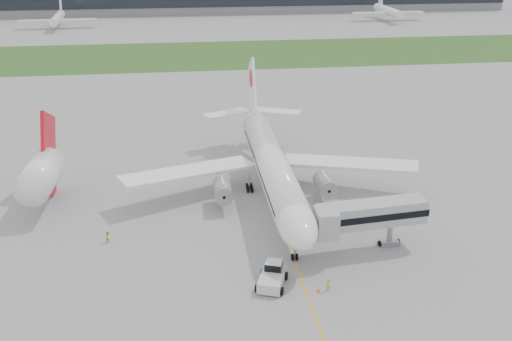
{
  "coord_description": "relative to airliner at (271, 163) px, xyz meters",
  "views": [
    {
      "loc": [
        -13.41,
        -77.55,
        39.5
      ],
      "look_at": [
        -2.79,
        2.0,
        5.69
      ],
      "focal_mm": 40.0,
      "sensor_mm": 36.0,
      "label": 1
    }
  ],
  "objects": [
    {
      "name": "control_tower",
      "position": [
        -90.0,
        227.13,
        -5.66
      ],
      "size": [
        12.0,
        12.0,
        56.0
      ],
      "primitive_type": null,
      "color": "gray",
      "rests_on": "ground"
    },
    {
      "name": "jet_bridge",
      "position": [
        9.52,
        -18.81,
        -0.36
      ],
      "size": [
        15.47,
        5.87,
        7.17
      ],
      "rotation": [
        0.0,
        0.0,
        0.1
      ],
      "color": "#9C9C9E",
      "rests_on": "ground"
    },
    {
      "name": "neighbor_aircraft",
      "position": [
        -35.02,
        0.25,
        0.17
      ],
      "size": [
        5.54,
        18.02,
        14.71
      ],
      "rotation": [
        0.0,
        0.0,
        -0.05
      ],
      "color": "red",
      "rests_on": "ground"
    },
    {
      "name": "pushback_tug",
      "position": [
        -3.74,
        -24.85,
        -4.5
      ],
      "size": [
        4.57,
        5.56,
        2.52
      ],
      "rotation": [
        0.0,
        0.0,
        -0.34
      ],
      "color": "silver",
      "rests_on": "ground"
    },
    {
      "name": "ground",
      "position": [
        0.0,
        -4.87,
        -5.66
      ],
      "size": [
        600.0,
        600.0,
        0.0
      ],
      "primitive_type": "plane",
      "color": "#939396",
      "rests_on": "ground"
    },
    {
      "name": "safety_cone_left",
      "position": [
        -5.83,
        -25.46,
        -5.36
      ],
      "size": [
        0.44,
        0.44,
        0.61
      ],
      "primitive_type": "cone",
      "color": "orange",
      "rests_on": "ground"
    },
    {
      "name": "distant_aircraft_left",
      "position": [
        -65.71,
        181.19,
        -5.66
      ],
      "size": [
        34.8,
        31.16,
        12.63
      ],
      "primitive_type": null,
      "rotation": [
        0.0,
        0.0,
        0.06
      ],
      "color": "white",
      "rests_on": "ground"
    },
    {
      "name": "airliner",
      "position": [
        0.0,
        0.0,
        0.0
      ],
      "size": [
        48.13,
        53.95,
        17.88
      ],
      "color": "white",
      "rests_on": "ground"
    },
    {
      "name": "ground_crew_near",
      "position": [
        2.58,
        -27.18,
        -4.78
      ],
      "size": [
        0.76,
        0.75,
        1.77
      ],
      "primitive_type": "imported",
      "rotation": [
        0.0,
        0.0,
        3.92
      ],
      "color": "#B0CA21",
      "rests_on": "ground"
    },
    {
      "name": "apron_markings",
      "position": [
        0.0,
        -9.87,
        -5.66
      ],
      "size": [
        70.0,
        70.0,
        0.04
      ],
      "primitive_type": null,
      "color": "orange",
      "rests_on": "ground"
    },
    {
      "name": "safety_cone_right",
      "position": [
        1.45,
        -27.25,
        -5.35
      ],
      "size": [
        0.45,
        0.45,
        0.62
      ],
      "primitive_type": "cone",
      "color": "orange",
      "rests_on": "ground"
    },
    {
      "name": "ground_crew_far",
      "position": [
        -24.46,
        -11.91,
        -4.82
      ],
      "size": [
        0.95,
        1.02,
        1.68
      ],
      "primitive_type": "imported",
      "rotation": [
        0.0,
        0.0,
        1.07
      ],
      "color": "#B7EB27",
      "rests_on": "ground"
    },
    {
      "name": "distant_aircraft_right",
      "position": [
        85.42,
        185.0,
        -5.66
      ],
      "size": [
        34.99,
        30.98,
        13.22
      ],
      "primitive_type": null,
      "rotation": [
        0.0,
        0.0,
        0.01
      ],
      "color": "white",
      "rests_on": "ground"
    },
    {
      "name": "grass_strip",
      "position": [
        0.0,
        115.13,
        -5.65
      ],
      "size": [
        600.0,
        50.0,
        0.02
      ],
      "primitive_type": "cube",
      "color": "#365B22",
      "rests_on": "ground"
    }
  ]
}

